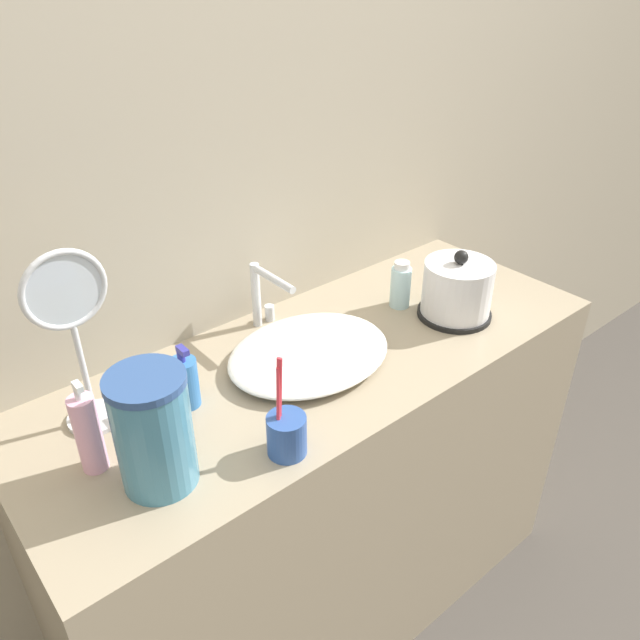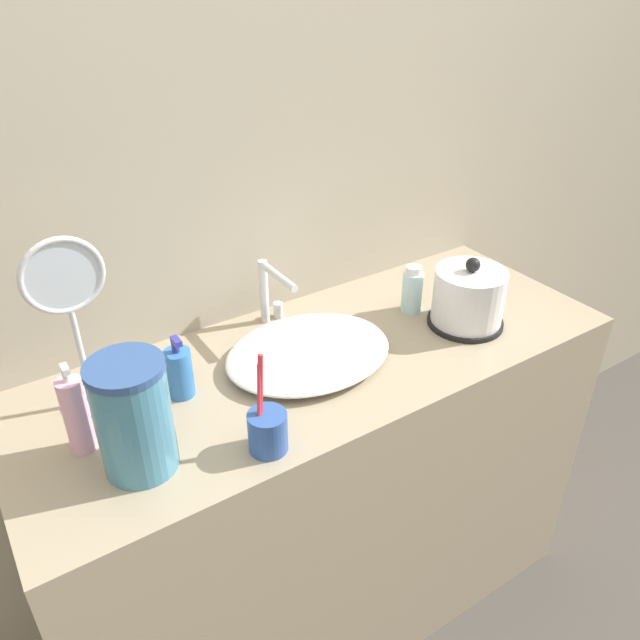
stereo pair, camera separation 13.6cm
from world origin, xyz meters
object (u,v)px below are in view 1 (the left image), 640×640
(shampoo_bottle, at_px, (401,285))
(mouthwash_bottle, at_px, (88,433))
(toothbrush_cup, at_px, (286,433))
(faucet, at_px, (263,293))
(lotion_bottle, at_px, (185,382))
(electric_kettle, at_px, (457,292))
(water_pitcher, at_px, (153,431))
(vanity_mirror, at_px, (73,327))

(shampoo_bottle, xyz_separation_m, mouthwash_bottle, (-0.84, -0.05, 0.02))
(shampoo_bottle, bearing_deg, toothbrush_cup, -156.16)
(faucet, distance_m, lotion_bottle, 0.33)
(shampoo_bottle, bearing_deg, lotion_bottle, -179.73)
(electric_kettle, bearing_deg, water_pitcher, -177.69)
(electric_kettle, relative_size, toothbrush_cup, 0.92)
(electric_kettle, relative_size, shampoo_bottle, 1.49)
(toothbrush_cup, distance_m, lotion_bottle, 0.25)
(lotion_bottle, relative_size, shampoo_bottle, 1.14)
(lotion_bottle, bearing_deg, faucet, 25.12)
(shampoo_bottle, xyz_separation_m, water_pitcher, (-0.76, -0.16, 0.05))
(faucet, bearing_deg, water_pitcher, -145.95)
(faucet, bearing_deg, electric_kettle, -32.86)
(electric_kettle, distance_m, lotion_bottle, 0.70)
(shampoo_bottle, distance_m, vanity_mirror, 0.81)
(faucet, relative_size, electric_kettle, 0.90)
(electric_kettle, relative_size, water_pitcher, 0.83)
(faucet, bearing_deg, mouthwash_bottle, -159.58)
(faucet, distance_m, water_pitcher, 0.52)
(lotion_bottle, bearing_deg, electric_kettle, -9.91)
(toothbrush_cup, bearing_deg, mouthwash_bottle, 146.48)
(faucet, relative_size, water_pitcher, 0.75)
(electric_kettle, distance_m, mouthwash_bottle, 0.91)
(electric_kettle, bearing_deg, mouthwash_bottle, 175.64)
(toothbrush_cup, bearing_deg, vanity_mirror, 126.69)
(shampoo_bottle, bearing_deg, vanity_mirror, 174.86)
(electric_kettle, height_order, shampoo_bottle, electric_kettle)
(lotion_bottle, xyz_separation_m, vanity_mirror, (-0.16, 0.07, 0.16))
(faucet, xyz_separation_m, vanity_mirror, (-0.46, -0.06, 0.12))
(vanity_mirror, distance_m, water_pitcher, 0.25)
(shampoo_bottle, distance_m, water_pitcher, 0.78)
(electric_kettle, relative_size, vanity_mirror, 0.50)
(mouthwash_bottle, bearing_deg, electric_kettle, -4.36)
(shampoo_bottle, bearing_deg, mouthwash_bottle, -176.26)
(water_pitcher, bearing_deg, electric_kettle, 2.31)
(lotion_bottle, relative_size, vanity_mirror, 0.39)
(toothbrush_cup, height_order, vanity_mirror, vanity_mirror)
(mouthwash_bottle, xyz_separation_m, vanity_mirror, (0.05, 0.13, 0.14))
(electric_kettle, distance_m, water_pitcher, 0.83)
(toothbrush_cup, bearing_deg, lotion_bottle, 106.34)
(shampoo_bottle, height_order, vanity_mirror, vanity_mirror)
(electric_kettle, bearing_deg, lotion_bottle, 170.09)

